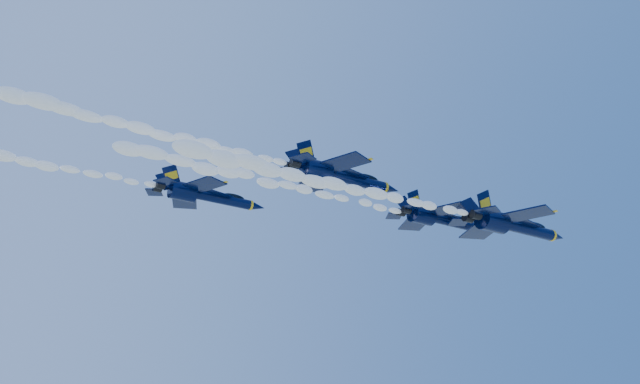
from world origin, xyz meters
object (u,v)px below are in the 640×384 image
jet_lead (512,225)px  jet_third (339,176)px  jet_second (439,219)px  jet_fourth (205,195)px

jet_lead → jet_third: (-17.79, 12.16, 7.20)m
jet_second → jet_fourth: size_ratio=0.91×
jet_second → jet_third: (-12.55, 4.78, 5.05)m
jet_lead → jet_second: (-5.24, 7.39, 2.15)m
jet_second → jet_fourth: bearing=142.0°
jet_second → jet_third: jet_third is taller
jet_lead → jet_second: 9.31m
jet_third → jet_lead: bearing=-34.4°
jet_second → jet_fourth: jet_fourth is taller
jet_second → jet_fourth: 32.23m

